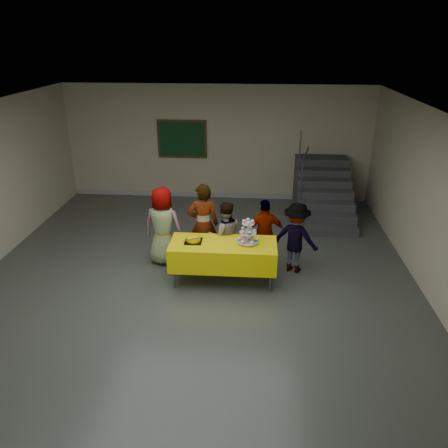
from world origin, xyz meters
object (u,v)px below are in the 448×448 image
object	(u,v)px
bake_table	(223,254)
noticeboard	(182,139)
cupcake_stand	(248,234)
schoolchild_a	(163,226)
bear_cake	(193,239)
schoolchild_b	(203,225)
schoolchild_e	(296,238)
staircase	(322,193)
schoolchild_d	(265,233)
schoolchild_c	(225,236)

from	to	relation	value
bake_table	noticeboard	distance (m)	4.75
cupcake_stand	schoolchild_a	xyz separation A→B (m)	(-1.63, 0.61, -0.17)
bear_cake	schoolchild_a	xyz separation A→B (m)	(-0.68, 0.63, -0.06)
schoolchild_a	noticeboard	world-z (taller)	noticeboard
bake_table	bear_cake	bearing A→B (deg)	177.21
schoolchild_a	schoolchild_b	xyz separation A→B (m)	(0.77, 0.03, 0.04)
cupcake_stand	schoolchild_e	xyz separation A→B (m)	(0.88, 0.46, -0.27)
schoolchild_b	staircase	distance (m)	3.93
cupcake_stand	noticeboard	world-z (taller)	noticeboard
schoolchild_b	staircase	world-z (taller)	staircase
bake_table	staircase	distance (m)	4.20
schoolchild_a	noticeboard	xyz separation A→B (m)	(-0.22, 3.76, 0.83)
bake_table	schoolchild_d	size ratio (longest dim) A/B	1.40
bear_cake	staircase	xyz separation A→B (m)	(2.73, 3.55, -0.34)
schoolchild_a	bear_cake	bearing A→B (deg)	146.62
bake_table	schoolchild_a	xyz separation A→B (m)	(-1.20, 0.65, 0.22)
cupcake_stand	bake_table	bearing A→B (deg)	-173.73
bake_table	bear_cake	size ratio (longest dim) A/B	5.25
staircase	bear_cake	bearing A→B (deg)	-127.57
bear_cake	noticeboard	world-z (taller)	noticeboard
schoolchild_b	schoolchild_e	world-z (taller)	schoolchild_b
schoolchild_a	schoolchild_b	distance (m)	0.77
cupcake_stand	bear_cake	bearing A→B (deg)	-178.72
schoolchild_c	noticeboard	distance (m)	4.25
schoolchild_a	noticeboard	size ratio (longest dim) A/B	1.19
bake_table	cupcake_stand	size ratio (longest dim) A/B	4.22
cupcake_stand	staircase	world-z (taller)	staircase
bake_table	schoolchild_e	size ratio (longest dim) A/B	1.38
schoolchild_e	schoolchild_d	bearing A→B (deg)	5.85
bake_table	schoolchild_e	world-z (taller)	schoolchild_e
bear_cake	staircase	world-z (taller)	staircase
staircase	noticeboard	world-z (taller)	noticeboard
cupcake_stand	staircase	distance (m)	3.98
noticeboard	schoolchild_d	bearing A→B (deg)	-59.81
schoolchild_e	cupcake_stand	bearing A→B (deg)	51.32
schoolchild_a	schoolchild_e	world-z (taller)	schoolchild_a
bake_table	bear_cake	distance (m)	0.60
schoolchild_a	schoolchild_c	world-z (taller)	schoolchild_a
bake_table	schoolchild_b	size ratio (longest dim) A/B	1.16
schoolchild_a	staircase	distance (m)	4.50
schoolchild_b	schoolchild_c	distance (m)	0.48
bear_cake	schoolchild_c	xyz separation A→B (m)	(0.52, 0.49, -0.16)
schoolchild_a	schoolchild_d	distance (m)	1.95
schoolchild_c	schoolchild_d	world-z (taller)	schoolchild_c
bear_cake	bake_table	bearing A→B (deg)	-2.79
schoolchild_a	cupcake_stand	bearing A→B (deg)	169.18
bake_table	schoolchild_b	world-z (taller)	schoolchild_b
schoolchild_c	schoolchild_e	size ratio (longest dim) A/B	0.99
schoolchild_a	schoolchild_c	xyz separation A→B (m)	(1.20, -0.14, -0.10)
cupcake_stand	bear_cake	size ratio (longest dim) A/B	1.24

